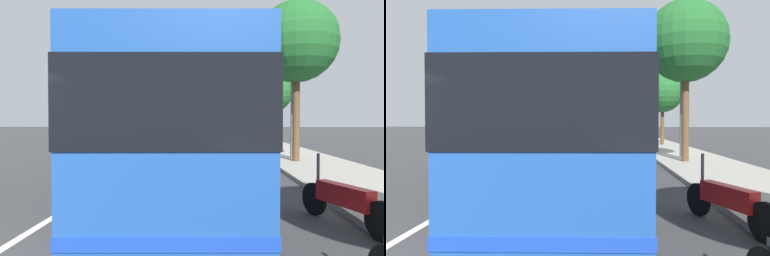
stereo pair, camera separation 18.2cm
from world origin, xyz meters
TOP-DOWN VIEW (x-y plane):
  - sidewalk_curb at (10.00, -7.65)m, footprint 110.00×3.60m
  - lane_divider_line at (10.00, 0.00)m, footprint 110.00×0.16m
  - coach_bus at (5.96, -2.34)m, footprint 12.04×3.10m
  - motorcycle_nearest_curb at (2.68, -5.56)m, footprint 2.17×0.91m
  - car_far_distant at (34.72, -2.24)m, footprint 4.56×1.95m
  - car_side_street at (30.72, 2.17)m, footprint 4.72×2.11m
  - roadside_tree_mid_block at (11.69, -7.02)m, footprint 3.64×3.64m
  - roadside_tree_far_block at (22.56, -7.96)m, footprint 3.11×3.11m
  - utility_pole at (12.85, -7.18)m, footprint 0.27×0.27m

SIDE VIEW (x-z plane):
  - lane_divider_line at x=10.00m, z-range 0.00..0.01m
  - sidewalk_curb at x=10.00m, z-range 0.00..0.14m
  - motorcycle_nearest_curb at x=2.68m, z-range -0.15..1.13m
  - car_far_distant at x=34.72m, z-range -0.03..1.38m
  - car_side_street at x=30.72m, z-range -0.03..1.42m
  - coach_bus at x=5.96m, z-range 0.22..3.34m
  - utility_pole at x=12.85m, z-range 0.00..6.06m
  - roadside_tree_far_block at x=22.56m, z-range 1.29..7.00m
  - roadside_tree_mid_block at x=11.69m, z-range 1.80..9.11m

